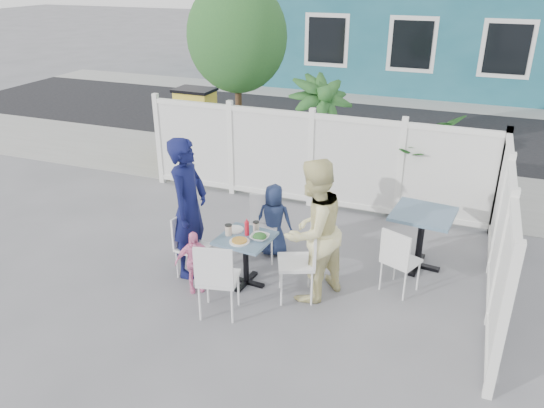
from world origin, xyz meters
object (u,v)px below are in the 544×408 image
(woman, at_px, (313,231))
(main_table, at_px, (246,248))
(chair_near, at_px, (216,275))
(spare_table, at_px, (422,225))
(chair_right, at_px, (303,256))
(toddler, at_px, (194,262))
(chair_back, at_px, (263,222))
(man, at_px, (189,208))
(boy, at_px, (274,220))
(chair_left, at_px, (189,241))
(utility_cabinet, at_px, (197,124))

(woman, bearing_deg, main_table, -61.56)
(chair_near, distance_m, woman, 1.24)
(spare_table, height_order, chair_right, chair_right)
(toddler, bearing_deg, chair_back, 28.82)
(chair_back, bearing_deg, chair_near, 81.50)
(man, distance_m, woman, 1.64)
(spare_table, xyz_separation_m, chair_near, (-2.02, -1.99, -0.07))
(chair_back, relative_size, boy, 0.85)
(spare_table, relative_size, man, 0.46)
(spare_table, xyz_separation_m, woman, (-1.15, -1.16, 0.26))
(boy, bearing_deg, woman, 126.98)
(main_table, distance_m, woman, 0.93)
(chair_right, bearing_deg, woman, -72.66)
(chair_left, height_order, chair_near, chair_near)
(chair_near, distance_m, toddler, 0.67)
(chair_near, height_order, woman, woman)
(main_table, bearing_deg, chair_left, -175.63)
(main_table, distance_m, toddler, 0.66)
(chair_left, distance_m, boy, 1.24)
(utility_cabinet, bearing_deg, spare_table, -29.89)
(main_table, height_order, chair_back, chair_back)
(utility_cabinet, relative_size, man, 0.74)
(spare_table, distance_m, chair_left, 3.06)
(toddler, bearing_deg, man, 84.68)
(toddler, bearing_deg, spare_table, -6.47)
(main_table, xyz_separation_m, chair_near, (-0.02, -0.77, 0.04))
(chair_back, distance_m, boy, 0.16)
(utility_cabinet, xyz_separation_m, woman, (3.83, -4.17, 0.20))
(chair_back, distance_m, woman, 1.21)
(chair_back, bearing_deg, toddler, 56.94)
(spare_table, relative_size, chair_right, 0.86)
(main_table, height_order, toddler, toddler)
(spare_table, height_order, chair_back, chair_back)
(chair_right, xyz_separation_m, woman, (0.09, 0.08, 0.31))
(woman, bearing_deg, chair_left, -61.18)
(boy, bearing_deg, chair_near, 79.54)
(chair_left, height_order, man, man)
(boy, bearing_deg, spare_table, -177.47)
(spare_table, xyz_separation_m, chair_right, (-1.24, -1.24, -0.05))
(spare_table, height_order, chair_left, chair_left)
(man, xyz_separation_m, boy, (0.84, 0.83, -0.41))
(man, bearing_deg, woman, -93.01)
(chair_near, bearing_deg, man, 121.43)
(chair_near, distance_m, man, 1.17)
(chair_right, bearing_deg, chair_near, 111.37)
(main_table, xyz_separation_m, chair_right, (0.76, -0.02, 0.05))
(chair_back, relative_size, toddler, 1.09)
(utility_cabinet, distance_m, chair_near, 5.81)
(chair_right, relative_size, chair_back, 1.11)
(toddler, bearing_deg, utility_cabinet, 79.45)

